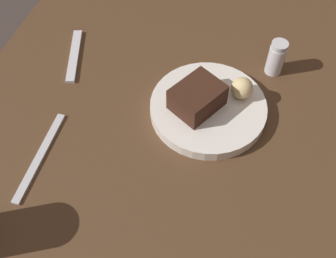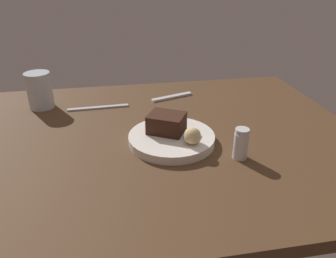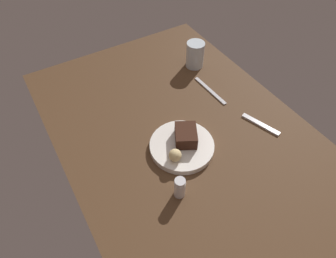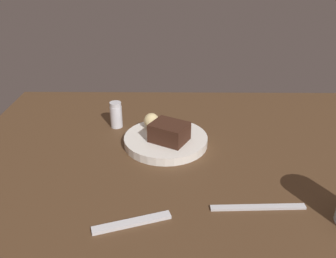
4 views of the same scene
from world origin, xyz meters
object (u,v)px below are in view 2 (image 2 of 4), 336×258
at_px(chocolate_cake_slice, 167,123).
at_px(salt_shaker, 241,144).
at_px(dessert_plate, 172,139).
at_px(water_glass, 40,90).
at_px(butter_knife, 98,108).
at_px(dessert_spoon, 172,97).
at_px(bread_roll, 192,136).

height_order(chocolate_cake_slice, salt_shaker, salt_shaker).
xyz_separation_m(dessert_plate, salt_shaker, (-0.14, 0.10, 0.03)).
distance_m(water_glass, butter_knife, 0.19).
bearing_deg(chocolate_cake_slice, dessert_spoon, -103.38).
height_order(dessert_plate, butter_knife, dessert_plate).
bearing_deg(chocolate_cake_slice, water_glass, -38.18).
relative_size(water_glass, dessert_spoon, 0.75).
bearing_deg(butter_knife, water_glass, 164.53).
distance_m(salt_shaker, butter_knife, 0.49).
xyz_separation_m(bread_roll, water_glass, (0.40, -0.35, 0.01)).
xyz_separation_m(dessert_plate, dessert_spoon, (-0.06, -0.31, -0.01)).
xyz_separation_m(dessert_plate, bread_roll, (-0.04, 0.05, 0.03)).
height_order(dessert_plate, water_glass, water_glass).
bearing_deg(dessert_plate, bread_roll, 127.47).
distance_m(bread_roll, butter_knife, 0.39).
height_order(dessert_plate, dessert_spoon, dessert_plate).
relative_size(dessert_plate, chocolate_cake_slice, 2.47).
relative_size(salt_shaker, water_glass, 0.67).
distance_m(bread_roll, water_glass, 0.53).
xyz_separation_m(chocolate_cake_slice, dessert_spoon, (-0.07, -0.28, -0.04)).
xyz_separation_m(water_glass, dessert_spoon, (-0.42, -0.01, -0.05)).
bearing_deg(dessert_spoon, butter_knife, -7.40).
relative_size(dessert_spoon, butter_knife, 0.79).
height_order(chocolate_cake_slice, bread_roll, chocolate_cake_slice).
bearing_deg(dessert_plate, butter_knife, -53.93).
bearing_deg(salt_shaker, butter_knife, -47.21).
bearing_deg(dessert_spoon, chocolate_cake_slice, 58.24).
relative_size(chocolate_cake_slice, dessert_spoon, 0.59).
distance_m(bread_roll, dessert_spoon, 0.36).
distance_m(chocolate_cake_slice, butter_knife, 0.30).
xyz_separation_m(bread_roll, butter_knife, (0.23, -0.31, -0.04)).
relative_size(dessert_plate, salt_shaker, 2.89).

